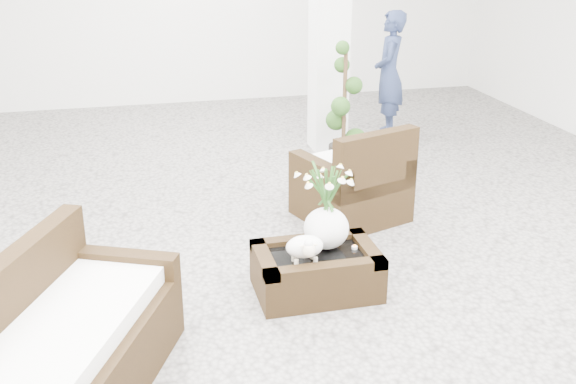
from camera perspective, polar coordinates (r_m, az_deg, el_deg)
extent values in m
plane|color=gray|center=(5.76, -0.24, -5.39)|extent=(11.00, 11.00, 0.00)
cube|color=white|center=(8.20, 3.49, 15.46)|extent=(0.40, 0.40, 3.50)
cube|color=#35230F|center=(5.18, 2.36, -6.71)|extent=(0.90, 0.60, 0.31)
ellipsoid|color=white|center=(4.95, 1.38, -4.73)|extent=(0.28, 0.23, 0.21)
cylinder|color=white|center=(5.21, 5.51, -4.55)|extent=(0.04, 0.04, 0.03)
cube|color=#35230F|center=(6.38, 5.27, 1.70)|extent=(1.07, 1.05, 0.91)
cube|color=#35230F|center=(4.15, -17.81, -11.17)|extent=(1.39, 1.81, 0.87)
imported|color=navy|center=(8.99, 8.35, 9.63)|extent=(0.59, 0.68, 1.59)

